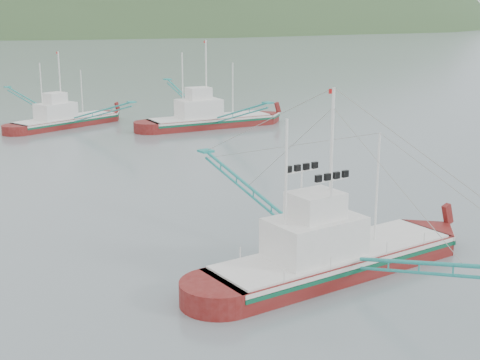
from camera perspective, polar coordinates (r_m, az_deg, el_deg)
ground at (r=32.42m, az=6.14°, el=-7.63°), size 1200.00×1200.00×0.00m
main_boat at (r=31.68m, az=7.84°, el=-5.60°), size 12.93×23.35×9.45m
bg_boat_far at (r=74.16m, az=-14.78°, el=5.66°), size 12.15×20.81×8.61m
bg_boat_right at (r=71.53m, az=-2.67°, el=5.72°), size 13.80×24.26×9.86m
headland_right at (r=522.05m, az=-5.22°, el=12.80°), size 684.00×432.00×306.00m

